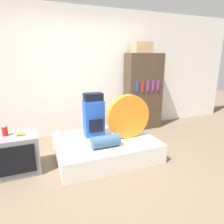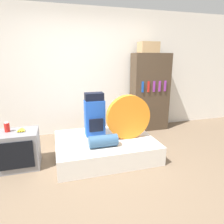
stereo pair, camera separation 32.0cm
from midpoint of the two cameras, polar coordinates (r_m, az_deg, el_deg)
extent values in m
plane|color=brown|center=(2.96, 1.76, -17.52)|extent=(16.00, 16.00, 0.00)
cube|color=white|center=(4.32, -5.89, 11.12)|extent=(8.00, 0.05, 2.60)
cube|color=silver|center=(3.42, 0.68, -9.91)|extent=(1.60, 1.23, 0.30)
cube|color=blue|center=(3.41, -2.37, -1.77)|extent=(0.33, 0.20, 0.62)
cube|color=black|center=(3.33, -2.48, 4.41)|extent=(0.31, 0.19, 0.13)
cube|color=black|center=(3.33, -1.87, -3.85)|extent=(0.23, 0.03, 0.22)
cylinder|color=orange|center=(3.29, 7.46, -1.50)|extent=(0.73, 0.11, 0.73)
cylinder|color=#33567A|center=(3.03, 0.52, -8.34)|extent=(0.43, 0.18, 0.18)
cube|color=gray|center=(3.27, -22.57, -9.91)|extent=(0.58, 0.45, 0.56)
cube|color=black|center=(3.05, -23.04, -11.50)|extent=(0.46, 0.02, 0.40)
cylinder|color=red|center=(3.21, -25.33, -4.07)|extent=(0.07, 0.07, 0.13)
cylinder|color=white|center=(3.19, -25.48, -2.84)|extent=(0.05, 0.05, 0.02)
ellipsoid|color=yellow|center=(3.18, -22.28, -4.81)|extent=(0.08, 0.18, 0.03)
ellipsoid|color=yellow|center=(3.18, -21.99, -4.79)|extent=(0.05, 0.18, 0.03)
ellipsoid|color=yellow|center=(3.18, -21.71, -4.77)|extent=(0.05, 0.18, 0.03)
ellipsoid|color=yellow|center=(3.18, -21.42, -4.76)|extent=(0.08, 0.18, 0.03)
cube|color=#473828|center=(4.60, 12.73, 5.43)|extent=(0.83, 0.35, 1.70)
cube|color=#194CB2|center=(4.29, 10.92, 7.01)|extent=(0.04, 0.02, 0.23)
cube|color=red|center=(4.35, 12.49, 7.04)|extent=(0.04, 0.02, 0.23)
cube|color=purple|center=(4.41, 14.02, 7.06)|extent=(0.04, 0.02, 0.23)
cube|color=purple|center=(4.48, 15.50, 7.08)|extent=(0.04, 0.02, 0.23)
cube|color=purple|center=(4.55, 16.93, 7.09)|extent=(0.04, 0.02, 0.23)
cube|color=tan|center=(4.48, 12.50, 17.58)|extent=(0.40, 0.27, 0.23)
camera|label=1|loc=(0.16, -87.18, 0.76)|focal=32.00mm
camera|label=2|loc=(0.16, 92.82, -0.76)|focal=32.00mm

